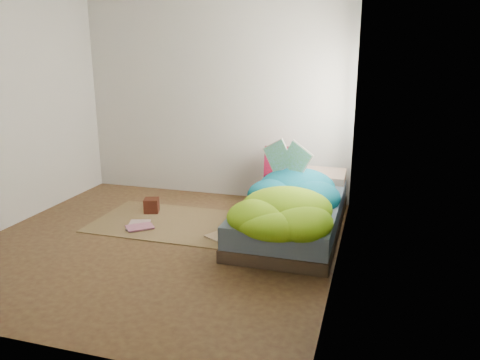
# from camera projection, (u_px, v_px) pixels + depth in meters

# --- Properties ---
(ground) EXTENTS (3.50, 3.50, 0.00)m
(ground) POSITION_uv_depth(u_px,v_px,m) (158.00, 243.00, 4.67)
(ground) COLOR #44271A
(ground) RESTS_ON ground
(room_walls) EXTENTS (3.54, 3.54, 2.62)m
(room_walls) POSITION_uv_depth(u_px,v_px,m) (151.00, 77.00, 4.24)
(room_walls) COLOR silver
(room_walls) RESTS_ON ground
(bed) EXTENTS (1.00, 2.00, 0.34)m
(bed) POSITION_uv_depth(u_px,v_px,m) (292.00, 215.00, 4.96)
(bed) COLOR #3A2E20
(bed) RESTS_ON ground
(duvet) EXTENTS (0.96, 1.84, 0.34)m
(duvet) POSITION_uv_depth(u_px,v_px,m) (289.00, 190.00, 4.67)
(duvet) COLOR navy
(duvet) RESTS_ON bed
(rug) EXTENTS (1.60, 1.10, 0.01)m
(rug) POSITION_uv_depth(u_px,v_px,m) (168.00, 222.00, 5.22)
(rug) COLOR brown
(rug) RESTS_ON ground
(pillow_floral) EXTENTS (0.54, 0.34, 0.12)m
(pillow_floral) POSITION_uv_depth(u_px,v_px,m) (322.00, 177.00, 5.59)
(pillow_floral) COLOR beige
(pillow_floral) RESTS_ON bed
(pillow_magenta) EXTENTS (0.42, 0.18, 0.40)m
(pillow_magenta) POSITION_uv_depth(u_px,v_px,m) (281.00, 164.00, 5.63)
(pillow_magenta) COLOR #510518
(pillow_magenta) RESTS_ON bed
(open_book) EXTENTS (0.49, 0.27, 0.30)m
(open_book) POSITION_uv_depth(u_px,v_px,m) (287.00, 149.00, 5.06)
(open_book) COLOR green
(open_book) RESTS_ON duvet
(wooden_box) EXTENTS (0.21, 0.21, 0.17)m
(wooden_box) POSITION_uv_depth(u_px,v_px,m) (152.00, 205.00, 5.51)
(wooden_box) COLOR #3A180D
(wooden_box) RESTS_ON rug
(floor_book_a) EXTENTS (0.30, 0.36, 0.02)m
(floor_book_a) POSITION_uv_depth(u_px,v_px,m) (128.00, 225.00, 5.08)
(floor_book_a) COLOR silver
(floor_book_a) RESTS_ON rug
(floor_book_b) EXTENTS (0.35, 0.34, 0.03)m
(floor_book_b) POSITION_uv_depth(u_px,v_px,m) (138.00, 224.00, 5.10)
(floor_book_b) COLOR #CE7798
(floor_book_b) RESTS_ON rug
(floor_book_c) EXTENTS (0.35, 0.32, 0.02)m
(floor_book_c) POSITION_uv_depth(u_px,v_px,m) (213.00, 240.00, 4.68)
(floor_book_c) COLOR tan
(floor_book_c) RESTS_ON rug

